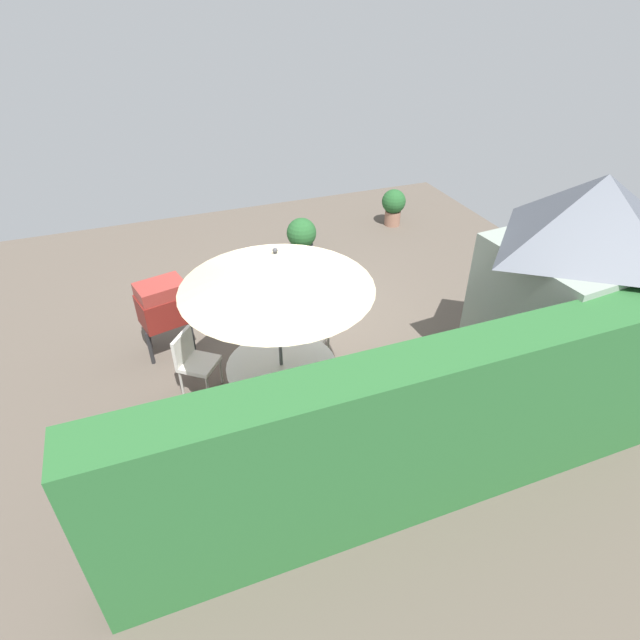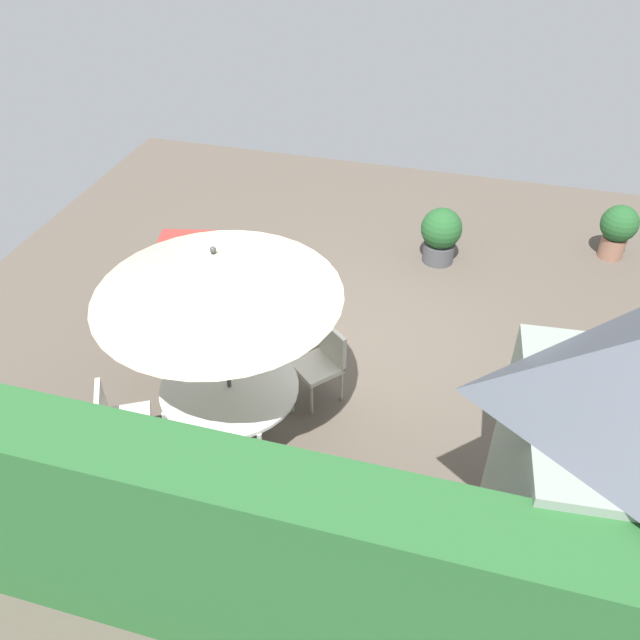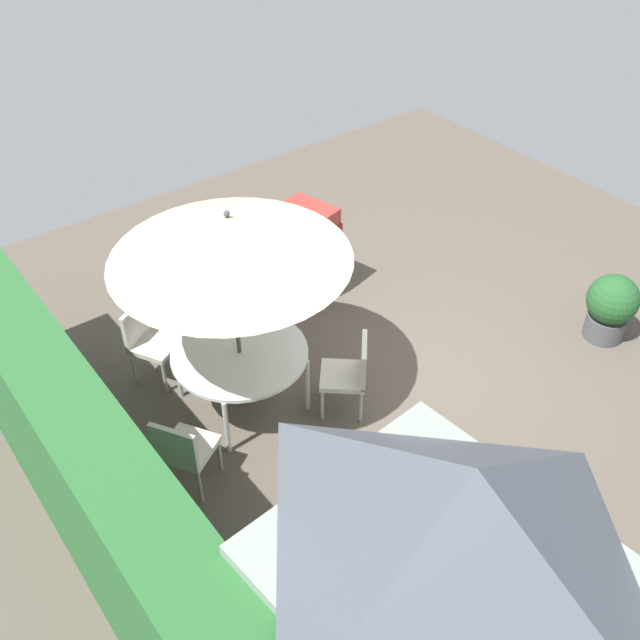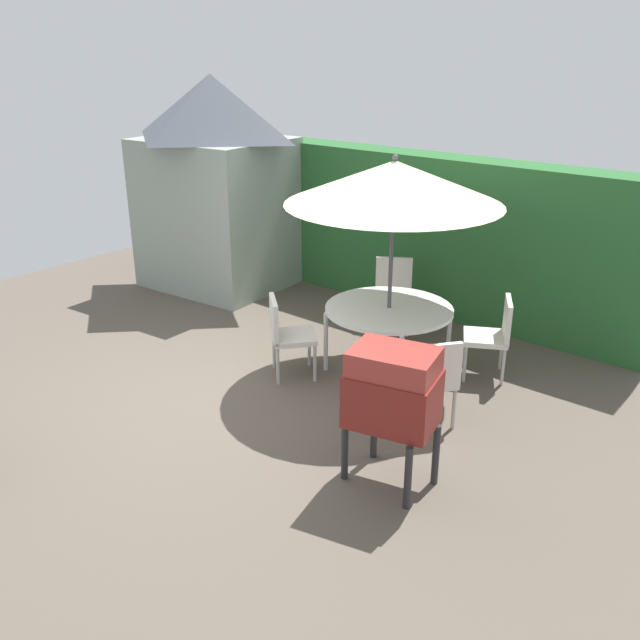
# 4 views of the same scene
# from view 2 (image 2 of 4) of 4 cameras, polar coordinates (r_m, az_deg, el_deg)

# --- Properties ---
(ground_plane) EXTENTS (11.00, 11.00, 0.00)m
(ground_plane) POSITION_cam_2_polar(r_m,az_deg,el_deg) (8.00, 2.36, -3.27)
(ground_plane) COLOR brown
(hedge_backdrop) EXTENTS (6.33, 0.55, 2.08)m
(hedge_backdrop) POSITION_cam_2_polar(r_m,az_deg,el_deg) (5.04, -7.37, -20.15)
(hedge_backdrop) COLOR #28602D
(hedge_backdrop) RESTS_ON ground
(patio_table) EXTENTS (1.41, 1.41, 0.73)m
(patio_table) POSITION_cam_2_polar(r_m,az_deg,el_deg) (6.68, -7.94, -6.05)
(patio_table) COLOR white
(patio_table) RESTS_ON ground
(patio_umbrella) EXTENTS (2.28, 2.28, 2.37)m
(patio_umbrella) POSITION_cam_2_polar(r_m,az_deg,el_deg) (5.79, -9.14, 4.00)
(patio_umbrella) COLOR #4C4C51
(patio_umbrella) RESTS_ON ground
(bbq_grill) EXTENTS (0.80, 0.65, 1.20)m
(bbq_grill) POSITION_cam_2_polar(r_m,az_deg,el_deg) (8.27, -11.46, 4.89)
(bbq_grill) COLOR maroon
(bbq_grill) RESTS_ON ground
(chair_near_shed) EXTENTS (0.65, 0.65, 0.90)m
(chair_near_shed) POSITION_cam_2_polar(r_m,az_deg,el_deg) (7.68, -12.73, -1.37)
(chair_near_shed) COLOR silver
(chair_near_shed) RESTS_ON ground
(chair_far_side) EXTENTS (0.63, 0.63, 0.90)m
(chair_far_side) POSITION_cam_2_polar(r_m,az_deg,el_deg) (6.85, -17.38, -8.30)
(chair_far_side) COLOR silver
(chair_far_side) RESTS_ON ground
(chair_toward_hedge) EXTENTS (0.63, 0.64, 0.90)m
(chair_toward_hedge) POSITION_cam_2_polar(r_m,az_deg,el_deg) (6.00, -5.82, -14.90)
(chair_toward_hedge) COLOR silver
(chair_toward_hedge) RESTS_ON ground
(chair_toward_house) EXTENTS (0.65, 0.65, 0.90)m
(chair_toward_house) POSITION_cam_2_polar(r_m,az_deg,el_deg) (7.18, 0.28, -3.46)
(chair_toward_house) COLOR silver
(chair_toward_house) RESTS_ON ground
(potted_plant_by_shed) EXTENTS (0.54, 0.54, 0.83)m
(potted_plant_by_shed) POSITION_cam_2_polar(r_m,az_deg,el_deg) (10.52, 24.74, 7.32)
(potted_plant_by_shed) COLOR #936651
(potted_plant_by_shed) RESTS_ON ground
(potted_plant_by_grill) EXTENTS (0.59, 0.59, 0.84)m
(potted_plant_by_grill) POSITION_cam_2_polar(r_m,az_deg,el_deg) (9.64, 10.58, 7.46)
(potted_plant_by_grill) COLOR #4C4C51
(potted_plant_by_grill) RESTS_ON ground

